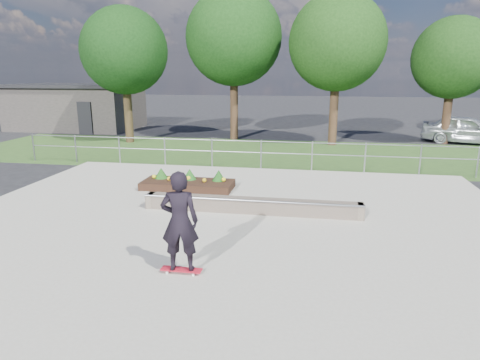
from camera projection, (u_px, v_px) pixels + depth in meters
name	position (u px, v px, depth m)	size (l,w,h in m)	color
ground	(221.00, 241.00, 9.96)	(120.00, 120.00, 0.00)	black
grass_verge	(270.00, 153.00, 20.46)	(30.00, 8.00, 0.02)	#2B4B1E
concrete_slab	(220.00, 240.00, 9.96)	(15.00, 15.00, 0.06)	#9F9C8D
fence	(261.00, 151.00, 16.93)	(20.06, 0.06, 1.20)	gray
building	(77.00, 106.00, 29.10)	(8.40, 5.40, 3.00)	#322E2C
tree_far_left	(124.00, 51.00, 22.50)	(4.55, 4.55, 7.15)	#302213
tree_mid_left	(234.00, 38.00, 23.30)	(5.25, 5.25, 8.25)	#301E13
tree_mid_right	(337.00, 43.00, 21.53)	(4.90, 4.90, 7.70)	#331F14
tree_far_right	(453.00, 58.00, 22.14)	(4.20, 4.20, 6.60)	#321E14
grind_ledge	(251.00, 205.00, 11.73)	(6.00, 0.44, 0.43)	brown
planter_bed	(188.00, 183.00, 14.19)	(3.00, 1.20, 0.61)	black
skateboarder	(180.00, 222.00, 8.00)	(0.80, 0.58, 2.03)	silver
parked_car	(467.00, 130.00, 23.11)	(1.81, 4.51, 1.54)	#B1B6BB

